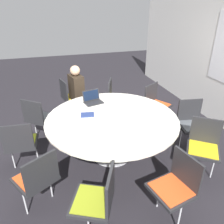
# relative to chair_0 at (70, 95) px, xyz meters

# --- Properties ---
(ground_plane) EXTENTS (16.00, 16.00, 0.00)m
(ground_plane) POSITION_rel_chair_0_xyz_m (1.62, 0.47, -0.52)
(ground_plane) COLOR black
(conference_table) EXTENTS (2.06, 2.06, 0.72)m
(conference_table) POSITION_rel_chair_0_xyz_m (1.62, 0.47, 0.10)
(conference_table) COLOR #B7B7BC
(conference_table) RESTS_ON ground_plane
(chair_0) EXTENTS (0.53, 0.51, 0.86)m
(chair_0) POSITION_rel_chair_0_xyz_m (0.00, 0.00, 0.00)
(chair_0) COLOR #262628
(chair_0) RESTS_ON ground_plane
(chair_1) EXTENTS (0.60, 0.61, 0.86)m
(chair_1) POSITION_rel_chair_0_xyz_m (0.82, -0.66, 0.00)
(chair_1) COLOR #262628
(chair_1) RESTS_ON ground_plane
(chair_2) EXTENTS (0.46, 0.47, 0.86)m
(chair_2) POSITION_rel_chair_0_xyz_m (1.57, -0.91, 0.00)
(chair_2) COLOR #262628
(chair_2) RESTS_ON ground_plane
(chair_3) EXTENTS (0.59, 0.59, 0.86)m
(chair_3) POSITION_rel_chair_0_xyz_m (2.39, -0.68, 0.00)
(chair_3) COLOR #262628
(chair_3) RESTS_ON ground_plane
(chair_4) EXTENTS (0.58, 0.57, 0.86)m
(chair_4) POSITION_rel_chair_0_xyz_m (2.89, -0.07, 0.00)
(chair_4) COLOR #262628
(chair_4) RESTS_ON ground_plane
(chair_5) EXTENTS (0.52, 0.50, 0.86)m
(chair_5) POSITION_rel_chair_0_xyz_m (2.95, 0.81, 0.00)
(chair_5) COLOR #262628
(chair_5) RESTS_ON ground_plane
(chair_6) EXTENTS (0.60, 0.60, 0.86)m
(chair_6) POSITION_rel_chair_0_xyz_m (2.39, 1.61, 0.00)
(chair_6) COLOR #262628
(chair_6) RESTS_ON ground_plane
(chair_7) EXTENTS (0.48, 0.50, 0.86)m
(chair_7) POSITION_rel_chair_0_xyz_m (1.77, 1.84, 0.00)
(chair_7) COLOR #262628
(chair_7) RESTS_ON ground_plane
(chair_8) EXTENTS (0.58, 0.59, 0.86)m
(chair_8) POSITION_rel_chair_0_xyz_m (0.86, 1.63, 0.00)
(chair_8) COLOR #262628
(chair_8) RESTS_ON ground_plane
(chair_9) EXTENTS (0.57, 0.56, 0.86)m
(chair_9) POSITION_rel_chair_0_xyz_m (0.32, 0.95, 0.00)
(chair_9) COLOR #262628
(chair_9) RESTS_ON ground_plane
(person_0) EXTENTS (0.40, 0.32, 1.21)m
(person_0) POSITION_rel_chair_0_xyz_m (0.21, 0.14, 0.19)
(person_0) COLOR #2D2319
(person_0) RESTS_ON ground_plane
(laptop) EXTENTS (0.31, 0.37, 0.21)m
(laptop) POSITION_rel_chair_0_xyz_m (0.95, 0.30, 0.26)
(laptop) COLOR #232326
(laptop) RESTS_ON conference_table
(spiral_notebook) EXTENTS (0.18, 0.23, 0.02)m
(spiral_notebook) POSITION_rel_chair_0_xyz_m (1.42, 0.12, 0.21)
(spiral_notebook) COLOR navy
(spiral_notebook) RESTS_ON conference_table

